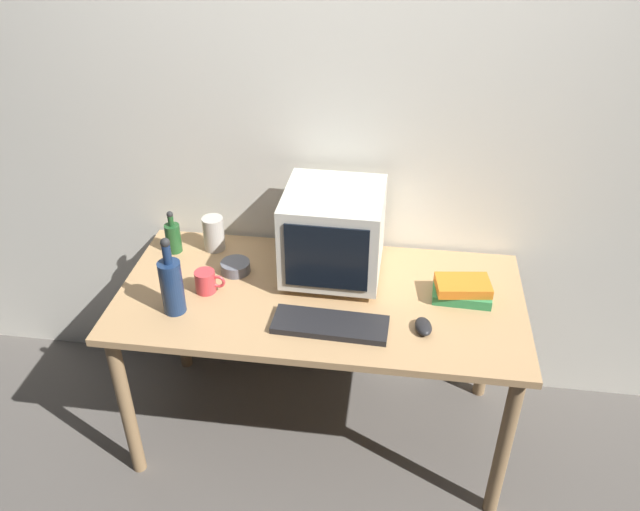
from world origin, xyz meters
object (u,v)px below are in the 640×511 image
object	(u,v)px
computer_mouse	(423,326)
book_stack	(462,290)
mug	(206,282)
metal_canister	(214,233)
bottle_short	(173,237)
crt_monitor	(333,233)
bottle_tall	(172,285)
keyboard	(330,325)
cd_spindle	(236,267)

from	to	relation	value
computer_mouse	book_stack	size ratio (longest dim) A/B	0.44
computer_mouse	mug	distance (m)	0.85
computer_mouse	metal_canister	bearing A→B (deg)	144.47
bottle_short	mug	distance (m)	0.34
crt_monitor	bottle_tall	bearing A→B (deg)	-150.05
keyboard	bottle_tall	bearing A→B (deg)	-179.74
crt_monitor	keyboard	xyz separation A→B (m)	(0.03, -0.34, -0.18)
crt_monitor	bottle_tall	distance (m)	0.65
bottle_tall	mug	world-z (taller)	bottle_tall
book_stack	metal_canister	distance (m)	1.06
crt_monitor	bottle_short	world-z (taller)	crt_monitor
bottle_tall	cd_spindle	bearing A→B (deg)	60.15
bottle_tall	bottle_short	world-z (taller)	bottle_tall
book_stack	computer_mouse	bearing A→B (deg)	-123.90
metal_canister	bottle_short	bearing A→B (deg)	-165.50
book_stack	bottle_tall	bearing A→B (deg)	-168.06
bottle_tall	crt_monitor	bearing A→B (deg)	29.95
book_stack	cd_spindle	size ratio (longest dim) A/B	1.88
crt_monitor	bottle_short	xyz separation A→B (m)	(-0.70, 0.08, -0.12)
bottle_short	book_stack	bearing A→B (deg)	-8.17
mug	metal_canister	size ratio (longest dim) A/B	0.80
computer_mouse	bottle_short	distance (m)	1.13
bottle_tall	mug	bearing A→B (deg)	58.44
book_stack	cd_spindle	distance (m)	0.91
crt_monitor	book_stack	distance (m)	0.54
metal_canister	bottle_tall	bearing A→B (deg)	-93.88
keyboard	mug	xyz separation A→B (m)	(-0.51, 0.15, 0.03)
bottle_tall	book_stack	xyz separation A→B (m)	(1.07, 0.23, -0.08)
bottle_short	metal_canister	distance (m)	0.17
metal_canister	book_stack	bearing A→B (deg)	-11.74
crt_monitor	book_stack	bearing A→B (deg)	-10.55
mug	keyboard	bearing A→B (deg)	-16.98
keyboard	cd_spindle	distance (m)	0.52
keyboard	book_stack	distance (m)	0.54
cd_spindle	metal_canister	world-z (taller)	metal_canister
crt_monitor	book_stack	world-z (taller)	crt_monitor
crt_monitor	cd_spindle	world-z (taller)	crt_monitor
mug	metal_canister	xyz separation A→B (m)	(-0.05, 0.31, 0.03)
cd_spindle	metal_canister	distance (m)	0.21
crt_monitor	cd_spindle	size ratio (longest dim) A/B	3.28
computer_mouse	bottle_short	world-z (taller)	bottle_short
keyboard	mug	size ratio (longest dim) A/B	3.50
crt_monitor	mug	world-z (taller)	crt_monitor
computer_mouse	cd_spindle	size ratio (longest dim) A/B	0.83
computer_mouse	mug	world-z (taller)	mug
bottle_tall	mug	xyz separation A→B (m)	(0.08, 0.14, -0.07)
book_stack	mug	world-z (taller)	mug
keyboard	computer_mouse	world-z (taller)	computer_mouse
cd_spindle	metal_canister	size ratio (longest dim) A/B	0.80
bottle_short	cd_spindle	world-z (taller)	bottle_short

